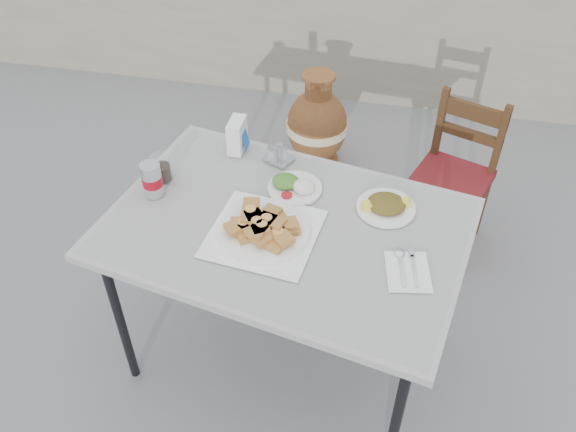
% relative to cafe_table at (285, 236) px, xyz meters
% --- Properties ---
extents(ground, '(80.00, 80.00, 0.00)m').
position_rel_cafe_table_xyz_m(ground, '(-0.08, -0.04, -0.78)').
color(ground, slate).
rests_on(ground, ground).
extents(cafe_table, '(1.53, 1.18, 0.84)m').
position_rel_cafe_table_xyz_m(cafe_table, '(0.00, 0.00, 0.00)').
color(cafe_table, black).
rests_on(cafe_table, ground).
extents(pide_plate, '(0.44, 0.44, 0.08)m').
position_rel_cafe_table_xyz_m(pide_plate, '(-0.07, -0.07, 0.10)').
color(pide_plate, white).
rests_on(pide_plate, cafe_table).
extents(salad_rice_plate, '(0.23, 0.23, 0.06)m').
position_rel_cafe_table_xyz_m(salad_rice_plate, '(-0.01, 0.22, 0.08)').
color(salad_rice_plate, white).
rests_on(salad_rice_plate, cafe_table).
extents(salad_chopped_plate, '(0.24, 0.24, 0.05)m').
position_rel_cafe_table_xyz_m(salad_chopped_plate, '(0.37, 0.17, 0.08)').
color(salad_chopped_plate, white).
rests_on(salad_chopped_plate, cafe_table).
extents(soda_can, '(0.08, 0.08, 0.15)m').
position_rel_cafe_table_xyz_m(soda_can, '(-0.56, 0.07, 0.13)').
color(soda_can, silver).
rests_on(soda_can, cafe_table).
extents(cola_glass, '(0.08, 0.08, 0.12)m').
position_rel_cafe_table_xyz_m(cola_glass, '(-0.56, 0.17, 0.11)').
color(cola_glass, white).
rests_on(cola_glass, cafe_table).
extents(napkin_holder, '(0.08, 0.12, 0.15)m').
position_rel_cafe_table_xyz_m(napkin_holder, '(-0.31, 0.44, 0.13)').
color(napkin_holder, white).
rests_on(napkin_holder, cafe_table).
extents(condiment_caddy, '(0.14, 0.13, 0.08)m').
position_rel_cafe_table_xyz_m(condiment_caddy, '(-0.12, 0.40, 0.09)').
color(condiment_caddy, silver).
rests_on(condiment_caddy, cafe_table).
extents(cutlery_napkin, '(0.19, 0.23, 0.01)m').
position_rel_cafe_table_xyz_m(cutlery_napkin, '(0.48, -0.14, 0.06)').
color(cutlery_napkin, white).
rests_on(cutlery_napkin, cafe_table).
extents(chair, '(0.48, 0.48, 0.85)m').
position_rel_cafe_table_xyz_m(chair, '(0.70, 0.98, -0.34)').
color(chair, '#351D0E').
rests_on(chair, ground).
extents(terracotta_urn, '(0.38, 0.38, 0.67)m').
position_rel_cafe_table_xyz_m(terracotta_urn, '(-0.12, 1.47, -0.47)').
color(terracotta_urn, brown).
rests_on(terracotta_urn, ground).
extents(back_wall, '(6.00, 0.25, 1.20)m').
position_rel_cafe_table_xyz_m(back_wall, '(-0.08, 2.46, -0.18)').
color(back_wall, gray).
rests_on(back_wall, ground).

